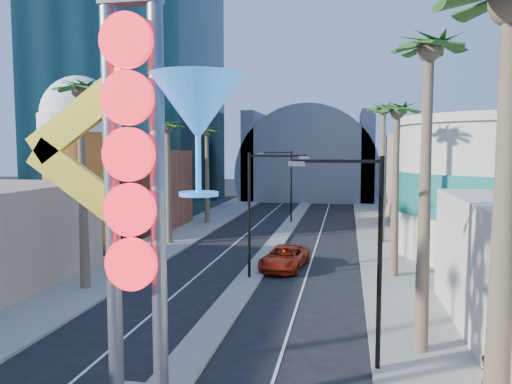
# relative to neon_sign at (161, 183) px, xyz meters

# --- Properties ---
(sidewalk_west) EXTENTS (5.00, 100.00, 0.15)m
(sidewalk_west) POSITION_rel_neon_sign_xyz_m (-10.32, 32.04, -7.23)
(sidewalk_west) COLOR gray
(sidewalk_west) RESTS_ON ground
(sidewalk_east) EXTENTS (5.00, 100.00, 0.15)m
(sidewalk_east) POSITION_rel_neon_sign_xyz_m (8.68, 32.04, -7.23)
(sidewalk_east) COLOR gray
(sidewalk_east) RESTS_ON ground
(median) EXTENTS (1.60, 84.00, 0.15)m
(median) POSITION_rel_neon_sign_xyz_m (-0.82, 35.04, -7.23)
(median) COLOR gray
(median) RESTS_ON ground
(hotel_tower) EXTENTS (20.00, 20.00, 50.00)m
(hotel_tower) POSITION_rel_neon_sign_xyz_m (-22.82, 49.04, 17.69)
(hotel_tower) COLOR black
(hotel_tower) RESTS_ON ground
(brick_filler_west) EXTENTS (10.00, 10.00, 8.00)m
(brick_filler_west) POSITION_rel_neon_sign_xyz_m (-16.82, 35.04, -3.31)
(brick_filler_west) COLOR brown
(brick_filler_west) RESTS_ON ground
(filler_east) EXTENTS (10.00, 20.00, 10.00)m
(filler_east) POSITION_rel_neon_sign_xyz_m (15.18, 45.04, -2.31)
(filler_east) COLOR tan
(filler_east) RESTS_ON ground
(beer_mug) EXTENTS (7.00, 7.00, 14.50)m
(beer_mug) POSITION_rel_neon_sign_xyz_m (-17.82, 27.04, 0.54)
(beer_mug) COLOR #A83F16
(beer_mug) RESTS_ON ground
(turquoise_building) EXTENTS (16.60, 16.60, 10.60)m
(turquoise_building) POSITION_rel_neon_sign_xyz_m (17.18, 27.04, -2.06)
(turquoise_building) COLOR beige
(turquoise_building) RESTS_ON ground
(canopy) EXTENTS (22.00, 16.00, 22.00)m
(canopy) POSITION_rel_neon_sign_xyz_m (-0.82, 69.04, -3.00)
(canopy) COLOR slate
(canopy) RESTS_ON ground
(neon_sign) EXTENTS (6.53, 2.60, 12.55)m
(neon_sign) POSITION_rel_neon_sign_xyz_m (0.00, 0.00, 0.00)
(neon_sign) COLOR gray
(neon_sign) RESTS_ON ground
(streetlight_0) EXTENTS (3.79, 0.25, 8.00)m
(streetlight_0) POSITION_rel_neon_sign_xyz_m (-0.27, 17.04, -2.43)
(streetlight_0) COLOR black
(streetlight_0) RESTS_ON ground
(streetlight_1) EXTENTS (3.79, 0.25, 8.00)m
(streetlight_1) POSITION_rel_neon_sign_xyz_m (-1.36, 41.04, -2.43)
(streetlight_1) COLOR black
(streetlight_1) RESTS_ON ground
(streetlight_2) EXTENTS (3.45, 0.25, 8.00)m
(streetlight_2) POSITION_rel_neon_sign_xyz_m (5.91, 5.04, -2.47)
(streetlight_2) COLOR black
(streetlight_2) RESTS_ON ground
(palm_1) EXTENTS (2.40, 2.40, 12.70)m
(palm_1) POSITION_rel_neon_sign_xyz_m (-9.82, 13.04, 3.52)
(palm_1) COLOR brown
(palm_1) RESTS_ON ground
(palm_2) EXTENTS (2.40, 2.40, 11.20)m
(palm_2) POSITION_rel_neon_sign_xyz_m (-9.82, 27.04, 2.17)
(palm_2) COLOR brown
(palm_2) RESTS_ON ground
(palm_3) EXTENTS (2.40, 2.40, 11.20)m
(palm_3) POSITION_rel_neon_sign_xyz_m (-9.82, 39.04, 2.17)
(palm_3) COLOR brown
(palm_3) RESTS_ON ground
(palm_4) EXTENTS (2.40, 2.40, 12.20)m
(palm_4) POSITION_rel_neon_sign_xyz_m (8.18, -2.96, 3.07)
(palm_4) COLOR brown
(palm_4) RESTS_ON ground
(palm_5) EXTENTS (2.40, 2.40, 13.20)m
(palm_5) POSITION_rel_neon_sign_xyz_m (8.18, 7.04, 3.96)
(palm_5) COLOR brown
(palm_5) RESTS_ON ground
(palm_6) EXTENTS (2.40, 2.40, 11.70)m
(palm_6) POSITION_rel_neon_sign_xyz_m (8.18, 19.04, 2.62)
(palm_6) COLOR brown
(palm_6) RESTS_ON ground
(palm_7) EXTENTS (2.40, 2.40, 12.70)m
(palm_7) POSITION_rel_neon_sign_xyz_m (8.18, 31.04, 3.52)
(palm_7) COLOR brown
(palm_7) RESTS_ON ground
(red_pickup) EXTENTS (3.23, 5.88, 1.56)m
(red_pickup) POSITION_rel_neon_sign_xyz_m (1.03, 20.13, -6.53)
(red_pickup) COLOR maroon
(red_pickup) RESTS_ON ground
(pedestrian_b) EXTENTS (0.81, 0.66, 1.55)m
(pedestrian_b) POSITION_rel_neon_sign_xyz_m (9.59, 3.10, -6.38)
(pedestrian_b) COLOR gray
(pedestrian_b) RESTS_ON sidewalk_east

